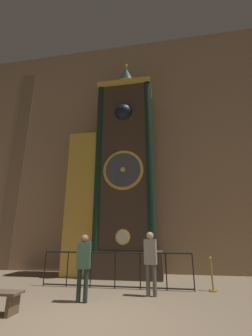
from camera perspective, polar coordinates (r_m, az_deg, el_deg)
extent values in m
plane|color=#847056|center=(5.13, -11.11, -34.37)|extent=(28.00, 28.00, 0.00)
cube|color=#997A5B|center=(12.18, 1.32, 6.53)|extent=(24.00, 0.30, 12.89)
cube|color=#7D644B|center=(14.32, -25.85, 1.87)|extent=(0.90, 0.12, 11.60)
cube|color=#423328|center=(10.05, 0.00, -23.14)|extent=(3.01, 1.61, 1.01)
cube|color=#423328|center=(10.56, 0.00, 1.66)|extent=(2.41, 1.40, 7.90)
cube|color=gold|center=(12.27, -0.09, 19.08)|extent=(2.60, 1.54, 0.20)
cylinder|color=gold|center=(9.27, -0.81, -17.10)|extent=(0.60, 0.05, 0.60)
cylinder|color=silver|center=(9.24, -0.84, -17.10)|extent=(0.49, 0.03, 0.49)
cylinder|color=gold|center=(9.68, -0.74, -0.50)|extent=(1.76, 0.07, 1.76)
cylinder|color=#3D424C|center=(9.64, -0.79, -0.42)|extent=(1.51, 0.04, 1.51)
cylinder|color=gold|center=(9.62, -0.81, -0.39)|extent=(0.21, 0.03, 0.21)
cube|color=black|center=(11.29, -0.19, 12.68)|extent=(1.04, 0.42, 1.04)
sphere|color=black|center=(10.94, -0.58, 13.75)|extent=(0.83, 0.83, 0.83)
cylinder|color=#142D23|center=(10.26, -6.84, 2.36)|extent=(0.35, 0.35, 7.90)
cylinder|color=#142D23|center=(9.88, 5.92, 3.12)|extent=(0.35, 0.35, 7.90)
cylinder|color=gold|center=(12.51, 0.00, 19.72)|extent=(1.19, 1.19, 0.30)
cone|color=#163227|center=(12.94, 0.00, 22.20)|extent=(1.13, 1.13, 1.10)
sphere|color=gold|center=(13.37, 0.00, 24.41)|extent=(0.20, 0.20, 0.20)
cube|color=maroon|center=(10.67, -10.32, -8.23)|extent=(1.34, 1.19, 6.31)
cube|color=gold|center=(10.10, -11.50, -7.67)|extent=(1.41, 0.06, 6.31)
cylinder|color=black|center=(8.77, -19.93, -22.81)|extent=(0.04, 0.04, 1.08)
cylinder|color=black|center=(8.41, -14.67, -23.52)|extent=(0.04, 0.04, 1.08)
cylinder|color=black|center=(8.13, -8.94, -24.08)|extent=(0.04, 0.04, 1.08)
cylinder|color=black|center=(7.92, -2.81, -24.44)|extent=(0.04, 0.04, 1.08)
cylinder|color=black|center=(7.78, 3.61, -24.55)|extent=(0.04, 0.04, 1.08)
cylinder|color=black|center=(7.74, 10.19, -24.38)|extent=(0.04, 0.04, 1.08)
cylinder|color=black|center=(7.77, 16.75, -23.93)|extent=(0.04, 0.04, 1.08)
cylinder|color=black|center=(7.87, -2.75, -20.68)|extent=(4.87, 0.05, 0.05)
cylinder|color=black|center=(7.99, -2.87, -27.86)|extent=(4.87, 0.04, 0.04)
cylinder|color=#213427|center=(6.49, -11.87, -27.13)|extent=(0.11, 0.11, 0.77)
cylinder|color=#213427|center=(6.43, -10.19, -27.32)|extent=(0.11, 0.11, 0.77)
cube|color=#385642|center=(6.37, -10.65, -20.93)|extent=(0.37, 0.27, 0.65)
sphere|color=#8C664C|center=(6.35, -10.43, -17.19)|extent=(0.20, 0.20, 0.20)
cylinder|color=#58554F|center=(7.00, 5.61, -26.47)|extent=(0.11, 0.11, 0.81)
cylinder|color=#58554F|center=(6.99, 7.26, -26.44)|extent=(0.11, 0.11, 0.81)
cube|color=gray|center=(6.91, 6.22, -20.35)|extent=(0.36, 0.26, 0.68)
sphere|color=tan|center=(6.90, 6.09, -16.73)|extent=(0.21, 0.21, 0.21)
cylinder|color=#B28E33|center=(8.08, 21.32, -27.01)|extent=(0.28, 0.28, 0.04)
cylinder|color=#B28E33|center=(8.01, 20.96, -24.05)|extent=(0.06, 0.06, 0.88)
sphere|color=#B28E33|center=(7.96, 20.57, -20.66)|extent=(0.09, 0.09, 0.09)
cube|color=brown|center=(5.95, -26.83, -28.62)|extent=(0.08, 0.36, 0.39)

